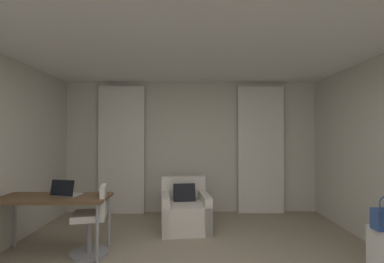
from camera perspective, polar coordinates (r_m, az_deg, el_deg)
name	(u,v)px	position (r m, az deg, el deg)	size (l,w,h in m)	color
wall_window	(191,147)	(5.60, -0.15, -3.17)	(5.12, 0.06, 2.60)	beige
ceiling	(193,18)	(2.79, 0.28, 22.40)	(5.12, 6.12, 0.06)	white
curtain_left_panel	(122,150)	(5.63, -14.30, -3.64)	(0.90, 0.06, 2.50)	silver
curtain_right_panel	(261,150)	(5.65, 13.98, -3.63)	(0.90, 0.06, 2.50)	silver
armchair	(185,211)	(4.73, -1.49, -16.11)	(0.85, 0.91, 0.81)	silver
desk	(54,202)	(4.08, -26.63, -12.79)	(1.39, 0.58, 0.74)	brown
desk_chair	(93,224)	(3.96, -19.79, -17.46)	(0.48, 0.48, 0.88)	gray
laptop	(66,192)	(4.04, -24.56, -11.33)	(0.36, 0.31, 0.22)	#ADADB2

